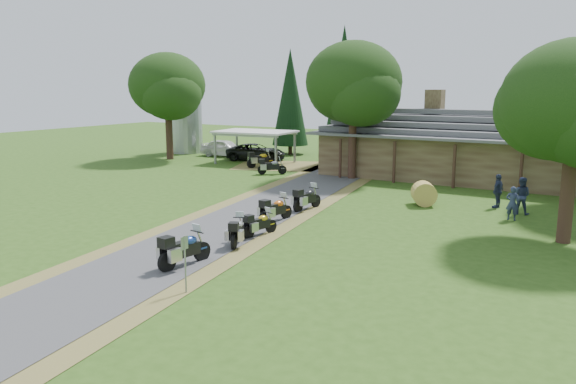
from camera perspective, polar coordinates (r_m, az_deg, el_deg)
The scene contains 24 objects.
ground at distance 23.03m, azimuth -11.12°, elevation -5.76°, with size 120.00×120.00×0.00m, color #2D4E16.
driveway at distance 26.32m, azimuth -6.18°, elevation -3.53°, with size 46.00×46.00×0.00m, color #434345.
lodge at distance 41.59m, azimuth 18.11°, elevation 4.66°, with size 21.40×9.40×4.90m, color brown, non-canonical shape.
silo at distance 56.13m, azimuth -10.32°, elevation 7.19°, with size 3.12×3.12×6.35m, color gray.
carport at distance 47.66m, azimuth -3.35°, elevation 4.58°, with size 6.34×4.23×2.75m, color silver, non-canonical shape.
car_white_sedan at distance 52.55m, azimuth -6.44°, elevation 4.68°, with size 5.97×2.52×1.99m, color silver.
car_dark_suv at distance 49.77m, azimuth -3.26°, elevation 4.51°, with size 5.69×2.42×2.18m, color black.
motorcycle_row_a at distance 20.71m, azimuth -10.45°, elevation -5.52°, with size 2.11×0.69×1.44m, color navy, non-canonical shape.
motorcycle_row_b at distance 23.24m, azimuth -5.16°, elevation -3.83°, with size 1.84×0.60×1.26m, color #989B9F, non-canonical shape.
motorcycle_row_c at distance 24.55m, azimuth -2.87°, elevation -3.12°, with size 1.71×0.56×1.17m, color gold, non-canonical shape.
motorcycle_row_d at distance 26.99m, azimuth -1.25°, elevation -1.65°, with size 1.97×0.64×1.35m, color orange, non-canonical shape.
motorcycle_row_e at distance 29.63m, azimuth 1.96°, elevation -0.53°, with size 1.98×0.65×1.36m, color black, non-canonical shape.
motorcycle_carport_a at distance 45.18m, azimuth -2.78°, elevation 3.42°, with size 2.13×0.69×1.45m, color yellow, non-canonical shape.
motorcycle_carport_b at distance 41.59m, azimuth -1.63°, elevation 2.69°, with size 1.91×0.62×1.30m, color slate, non-canonical shape.
person_a at distance 29.38m, azimuth 21.85°, elevation -0.79°, with size 0.56×0.40×1.96m, color navy.
person_b at distance 30.90m, azimuth 22.61°, elevation -0.04°, with size 0.64×0.46×2.25m, color navy.
person_c at distance 32.05m, azimuth 20.57°, elevation 0.38°, with size 0.61×0.44×2.16m, color navy.
hay_bale at distance 31.62m, azimuth 13.64°, elevation -0.17°, with size 1.29×1.29×1.18m, color #A8883D.
sign_post at distance 18.03m, azimuth -10.40°, elevation -7.27°, with size 0.34×0.06×1.87m, color gray, non-canonical shape.
oak_lodge_left at distance 39.52m, azimuth 6.65°, elevation 9.16°, with size 6.61×6.61×10.86m, color black, non-canonical shape.
oak_driveway at distance 25.56m, azimuth 27.01°, elevation 5.69°, with size 5.92×5.92×9.45m, color black, non-canonical shape.
oak_silo at distance 51.12m, azimuth -12.11°, elevation 9.15°, with size 6.68×6.68×10.54m, color black, non-canonical shape.
cedar_near at distance 47.09m, azimuth 5.66°, elevation 9.72°, with size 3.49×3.49×11.35m, color black.
cedar_far at distance 53.81m, azimuth 0.23°, elevation 9.14°, with size 3.43×3.43×9.95m, color black.
Camera 1 is at (14.76, -16.46, 6.44)m, focal length 35.00 mm.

